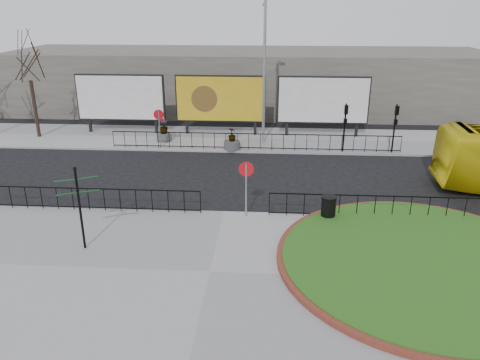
# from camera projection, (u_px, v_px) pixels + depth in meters

# --- Properties ---
(ground) EXTENTS (90.00, 90.00, 0.00)m
(ground) POSITION_uv_depth(u_px,v_px,m) (224.00, 214.00, 20.83)
(ground) COLOR black
(ground) RESTS_ON ground
(pavement_near) EXTENTS (30.00, 10.00, 0.12)m
(pavement_near) POSITION_uv_depth(u_px,v_px,m) (210.00, 273.00, 16.14)
(pavement_near) COLOR gray
(pavement_near) RESTS_ON ground
(pavement_far) EXTENTS (44.00, 6.00, 0.12)m
(pavement_far) POSITION_uv_depth(u_px,v_px,m) (241.00, 139.00, 31.99)
(pavement_far) COLOR gray
(pavement_far) RESTS_ON ground
(brick_edge) EXTENTS (10.40, 10.40, 0.18)m
(brick_edge) POSITION_uv_depth(u_px,v_px,m) (423.00, 262.00, 16.55)
(brick_edge) COLOR brown
(brick_edge) RESTS_ON pavement_near
(grass_lawn) EXTENTS (10.00, 10.00, 0.22)m
(grass_lawn) POSITION_uv_depth(u_px,v_px,m) (424.00, 261.00, 16.55)
(grass_lawn) COLOR #1E4D14
(grass_lawn) RESTS_ON pavement_near
(railing_near_left) EXTENTS (10.00, 0.10, 1.10)m
(railing_near_left) POSITION_uv_depth(u_px,v_px,m) (88.00, 199.00, 20.68)
(railing_near_left) COLOR black
(railing_near_left) RESTS_ON pavement_near
(railing_near_right) EXTENTS (9.00, 0.10, 1.10)m
(railing_near_right) POSITION_uv_depth(u_px,v_px,m) (375.00, 207.00, 19.90)
(railing_near_right) COLOR black
(railing_near_right) RESTS_ON pavement_near
(railing_far) EXTENTS (18.00, 0.10, 1.10)m
(railing_far) POSITION_uv_depth(u_px,v_px,m) (255.00, 142.00, 29.20)
(railing_far) COLOR black
(railing_far) RESTS_ON pavement_far
(speed_sign_far) EXTENTS (0.64, 0.07, 2.47)m
(speed_sign_far) POSITION_uv_depth(u_px,v_px,m) (159.00, 120.00, 29.23)
(speed_sign_far) COLOR gray
(speed_sign_far) RESTS_ON pavement_far
(speed_sign_near) EXTENTS (0.64, 0.07, 2.47)m
(speed_sign_near) POSITION_uv_depth(u_px,v_px,m) (246.00, 177.00, 19.71)
(speed_sign_near) COLOR gray
(speed_sign_near) RESTS_ON pavement_near
(billboard_left) EXTENTS (6.20, 0.31, 4.10)m
(billboard_left) POSITION_uv_depth(u_px,v_px,m) (121.00, 98.00, 32.53)
(billboard_left) COLOR black
(billboard_left) RESTS_ON pavement_far
(billboard_mid) EXTENTS (6.20, 0.31, 4.10)m
(billboard_mid) POSITION_uv_depth(u_px,v_px,m) (220.00, 99.00, 32.09)
(billboard_mid) COLOR black
(billboard_mid) RESTS_ON pavement_far
(billboard_right) EXTENTS (6.20, 0.31, 4.10)m
(billboard_right) POSITION_uv_depth(u_px,v_px,m) (323.00, 100.00, 31.65)
(billboard_right) COLOR black
(billboard_right) RESTS_ON pavement_far
(lamp_post) EXTENTS (0.74, 0.18, 9.23)m
(lamp_post) POSITION_uv_depth(u_px,v_px,m) (264.00, 70.00, 29.27)
(lamp_post) COLOR gray
(lamp_post) RESTS_ON pavement_far
(signal_pole_a) EXTENTS (0.22, 0.26, 3.00)m
(signal_pole_a) POSITION_uv_depth(u_px,v_px,m) (345.00, 120.00, 28.38)
(signal_pole_a) COLOR black
(signal_pole_a) RESTS_ON pavement_far
(signal_pole_b) EXTENTS (0.22, 0.26, 3.00)m
(signal_pole_b) POSITION_uv_depth(u_px,v_px,m) (395.00, 121.00, 28.20)
(signal_pole_b) COLOR black
(signal_pole_b) RESTS_ON pavement_far
(tree_left) EXTENTS (2.00, 2.00, 7.00)m
(tree_left) POSITION_uv_depth(u_px,v_px,m) (31.00, 86.00, 31.13)
(tree_left) COLOR #2D2119
(tree_left) RESTS_ON pavement_far
(building_backdrop) EXTENTS (40.00, 10.00, 5.00)m
(building_backdrop) POSITION_uv_depth(u_px,v_px,m) (249.00, 80.00, 40.45)
(building_backdrop) COLOR #666359
(building_backdrop) RESTS_ON ground
(fingerpost_sign) EXTENTS (1.47, 0.84, 3.25)m
(fingerpost_sign) POSITION_uv_depth(u_px,v_px,m) (79.00, 200.00, 17.00)
(fingerpost_sign) COLOR black
(fingerpost_sign) RESTS_ON pavement_near
(litter_bin) EXTENTS (0.66, 0.66, 1.09)m
(litter_bin) POSITION_uv_depth(u_px,v_px,m) (328.00, 208.00, 19.75)
(litter_bin) COLOR black
(litter_bin) RESTS_ON pavement_near
(planter_a) EXTENTS (0.99, 0.99, 1.52)m
(planter_a) POSITION_uv_depth(u_px,v_px,m) (164.00, 133.00, 31.16)
(planter_a) COLOR #4C4C4F
(planter_a) RESTS_ON pavement_far
(planter_b) EXTENTS (1.03, 1.03, 1.40)m
(planter_b) POSITION_uv_depth(u_px,v_px,m) (232.00, 142.00, 29.41)
(planter_b) COLOR #4C4C4F
(planter_b) RESTS_ON pavement_far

